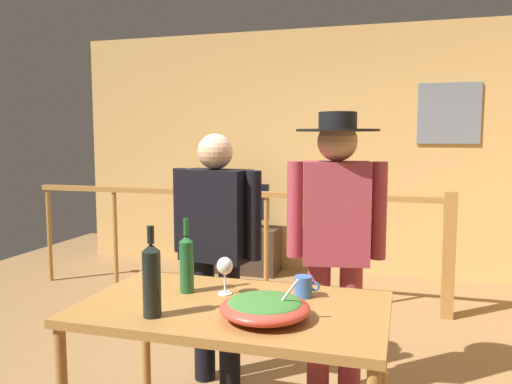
{
  "coord_description": "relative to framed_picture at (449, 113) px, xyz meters",
  "views": [
    {
      "loc": [
        0.73,
        -2.83,
        1.52
      ],
      "look_at": [
        -0.0,
        -0.37,
        1.24
      ],
      "focal_mm": 35.67,
      "sensor_mm": 36.0,
      "label": 1
    }
  ],
  "objects": [
    {
      "name": "tv_console",
      "position": [
        -2.19,
        -0.29,
        -1.51
      ],
      "size": [
        0.9,
        0.4,
        0.51
      ],
      "primitive_type": "cube",
      "color": "#38281E",
      "rests_on": "ground_plane"
    },
    {
      "name": "serving_table",
      "position": [
        -1.14,
        -3.55,
        -1.07
      ],
      "size": [
        1.37,
        0.8,
        0.77
      ],
      "color": "#9E6B33",
      "rests_on": "ground_plane"
    },
    {
      "name": "salad_bowl",
      "position": [
        -0.95,
        -3.69,
        -0.94
      ],
      "size": [
        0.38,
        0.38,
        0.19
      ],
      "color": "#CC3D2D",
      "rests_on": "serving_table"
    },
    {
      "name": "wine_bottle_green",
      "position": [
        -1.41,
        -3.44,
        -0.85
      ],
      "size": [
        0.07,
        0.07,
        0.36
      ],
      "color": "#1E5628",
      "rests_on": "serving_table"
    },
    {
      "name": "framed_picture",
      "position": [
        0.0,
        0.0,
        0.0
      ],
      "size": [
        0.62,
        0.03,
        0.63
      ],
      "primitive_type": "cube",
      "color": "slate"
    },
    {
      "name": "person_standing_left",
      "position": [
        -1.5,
        -2.81,
        -0.86
      ],
      "size": [
        0.59,
        0.29,
        1.54
      ],
      "rotation": [
        0.0,
        0.0,
        2.97
      ],
      "color": "black",
      "rests_on": "ground_plane"
    },
    {
      "name": "mug_blue",
      "position": [
        -0.85,
        -3.36,
        -0.94
      ],
      "size": [
        0.12,
        0.08,
        0.1
      ],
      "color": "#3866B2",
      "rests_on": "serving_table"
    },
    {
      "name": "person_standing_right",
      "position": [
        -0.78,
        -2.81,
        -0.78
      ],
      "size": [
        0.55,
        0.46,
        1.66
      ],
      "rotation": [
        0.0,
        0.0,
        3.31
      ],
      "color": "#9E3842",
      "rests_on": "ground_plane"
    },
    {
      "name": "wine_glass",
      "position": [
        -1.22,
        -3.42,
        -0.86
      ],
      "size": [
        0.08,
        0.08,
        0.18
      ],
      "color": "silver",
      "rests_on": "serving_table"
    },
    {
      "name": "wine_bottle_dark",
      "position": [
        -1.41,
        -3.79,
        -0.83
      ],
      "size": [
        0.08,
        0.08,
        0.39
      ],
      "color": "black",
      "rests_on": "serving_table"
    },
    {
      "name": "flat_screen_tv",
      "position": [
        -2.19,
        -0.32,
        -0.96
      ],
      "size": [
        0.7,
        0.12,
        0.49
      ],
      "color": "black",
      "rests_on": "tv_console"
    },
    {
      "name": "back_wall",
      "position": [
        -1.14,
        0.06,
        -0.41
      ],
      "size": [
        6.21,
        0.1,
        2.71
      ],
      "primitive_type": "cube",
      "color": "tan",
      "rests_on": "ground_plane"
    },
    {
      "name": "stair_railing",
      "position": [
        -1.43,
        -1.21,
        -1.06
      ],
      "size": [
        4.04,
        0.1,
        1.07
      ],
      "color": "#9E6B33",
      "rests_on": "ground_plane"
    }
  ]
}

